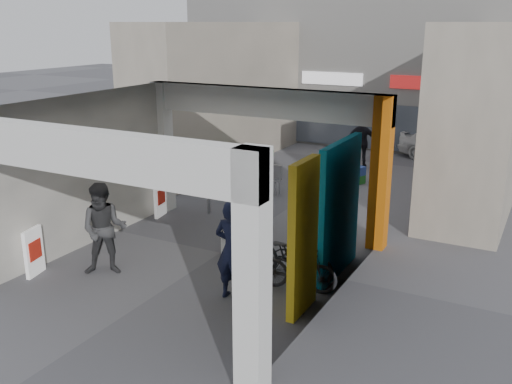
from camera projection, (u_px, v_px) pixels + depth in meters
The scene contains 21 objects.
ground at pixel (220, 253), 12.86m from camera, with size 90.00×90.00×0.00m, color #545459.
arcade_canopy at pixel (220, 164), 11.26m from camera, with size 6.40×6.45×6.40m.
far_building at pixel (396, 47), 23.54m from camera, with size 18.00×4.08×8.00m.
plaza_bldg_left at pixel (222, 94), 20.51m from camera, with size 2.00×9.00×5.00m, color #ADA18F.
plaza_bldg_right at pixel (488, 112), 16.45m from camera, with size 2.00×9.00×5.00m, color #ADA18F.
bollard_left at pixel (209, 197), 15.41m from camera, with size 0.09×0.09×0.92m, color gray.
bollard_center at pixel (265, 204), 14.84m from camera, with size 0.09×0.09×0.90m, color gray.
bollard_right at pixel (329, 214), 14.17m from camera, with size 0.09×0.09×0.83m, color gray.
advert_board_near at pixel (34, 252), 11.62m from camera, with size 0.21×0.55×1.00m.
advert_board_far at pixel (160, 198), 15.16m from camera, with size 0.18×0.56×1.00m.
cafe_set at pixel (252, 184), 17.20m from camera, with size 1.47×1.19×0.89m.
produce_stand at pixel (255, 166), 19.23m from camera, with size 1.32×0.71×0.87m.
crate_stack at pixel (357, 175), 18.36m from camera, with size 0.55×0.49×0.56m.
border_collie at pixel (228, 245), 12.56m from camera, with size 0.27×0.52×0.72m.
man_with_dog at pixel (233, 250), 10.49m from camera, with size 0.71×0.46×1.94m, color black.
man_back_turned at pixel (104, 229), 11.56m from camera, with size 0.94×0.73×1.93m, color #363638.
man_elderly at pixel (324, 224), 12.14m from camera, with size 0.84×0.55×1.72m, color #5986AE.
man_crates at pixel (362, 142), 20.05m from camera, with size 1.09×0.46×1.87m, color black.
bicycle_front at pixel (291, 255), 11.49m from camera, with size 0.65×1.87×0.98m, color black.
bicycle_rear at pixel (298, 268), 10.93m from camera, with size 0.44×1.56×0.94m, color black.
white_van at pixel (451, 144), 21.05m from camera, with size 1.55×3.86×1.31m, color silver.
Camera 1 is at (6.34, -10.14, 5.00)m, focal length 40.00 mm.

